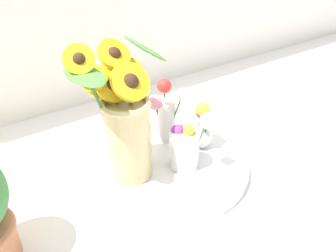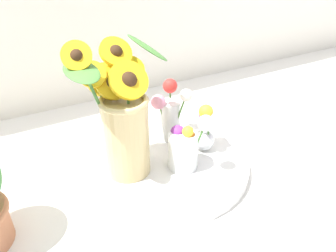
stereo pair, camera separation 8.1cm
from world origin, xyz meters
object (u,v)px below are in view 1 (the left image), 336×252
at_px(vase_small_center, 186,145).
at_px(vase_bulb_right, 202,126).
at_px(serving_tray, 168,163).
at_px(mason_jar_sunflowers, 124,123).
at_px(vase_small_back, 165,113).

relative_size(vase_small_center, vase_bulb_right, 1.22).
height_order(serving_tray, mason_jar_sunflowers, mason_jar_sunflowers).
xyz_separation_m(serving_tray, vase_small_back, (0.05, 0.09, 0.10)).
height_order(vase_small_center, vase_bulb_right, vase_small_center).
relative_size(serving_tray, vase_bulb_right, 3.19).
bearing_deg(vase_small_center, vase_bulb_right, 26.13).
height_order(serving_tray, vase_small_center, vase_small_center).
bearing_deg(vase_small_back, vase_bulb_right, -56.42).
distance_m(vase_bulb_right, vase_small_back, 0.11).
distance_m(vase_small_center, vase_bulb_right, 0.10).
relative_size(vase_bulb_right, vase_small_back, 0.78).
bearing_deg(vase_bulb_right, vase_small_center, -153.87).
xyz_separation_m(serving_tray, vase_bulb_right, (0.11, 0.00, 0.08)).
xyz_separation_m(mason_jar_sunflowers, vase_small_center, (0.13, -0.06, -0.08)).
distance_m(serving_tray, vase_small_center, 0.09).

